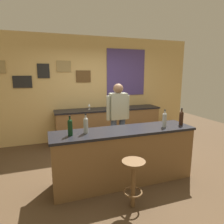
# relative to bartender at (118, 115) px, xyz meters

# --- Properties ---
(ground_plane) EXTENTS (10.00, 10.00, 0.00)m
(ground_plane) POSITION_rel_bartender_xyz_m (-0.26, -0.58, -0.94)
(ground_plane) COLOR #4C3823
(back_wall) EXTENTS (6.00, 0.09, 2.80)m
(back_wall) POSITION_rel_bartender_xyz_m (-0.25, 1.44, 0.48)
(back_wall) COLOR tan
(back_wall) RESTS_ON ground_plane
(bar_counter) EXTENTS (2.40, 0.60, 0.92)m
(bar_counter) POSITION_rel_bartender_xyz_m (-0.26, -0.98, -0.47)
(bar_counter) COLOR brown
(bar_counter) RESTS_ON ground_plane
(side_counter) EXTENTS (2.85, 0.56, 0.90)m
(side_counter) POSITION_rel_bartender_xyz_m (0.14, 1.07, -0.48)
(side_counter) COLOR brown
(side_counter) RESTS_ON ground_plane
(bartender) EXTENTS (0.52, 0.21, 1.62)m
(bartender) POSITION_rel_bartender_xyz_m (0.00, 0.00, 0.00)
(bartender) COLOR #384766
(bartender) RESTS_ON ground_plane
(bar_stool) EXTENTS (0.32, 0.32, 0.68)m
(bar_stool) POSITION_rel_bartender_xyz_m (-0.40, -1.65, -0.48)
(bar_stool) COLOR brown
(bar_stool) RESTS_ON ground_plane
(wine_bottle_a) EXTENTS (0.07, 0.07, 0.31)m
(wine_bottle_a) POSITION_rel_bartender_xyz_m (-1.14, -1.01, 0.12)
(wine_bottle_a) COLOR black
(wine_bottle_a) RESTS_ON bar_counter
(wine_bottle_b) EXTENTS (0.07, 0.07, 0.31)m
(wine_bottle_b) POSITION_rel_bartender_xyz_m (-0.90, -0.97, 0.12)
(wine_bottle_b) COLOR #999E99
(wine_bottle_b) RESTS_ON bar_counter
(wine_bottle_c) EXTENTS (0.07, 0.07, 0.31)m
(wine_bottle_c) POSITION_rel_bartender_xyz_m (0.45, -1.06, 0.12)
(wine_bottle_c) COLOR #999E99
(wine_bottle_c) RESTS_ON bar_counter
(wine_bottle_d) EXTENTS (0.07, 0.07, 0.31)m
(wine_bottle_d) POSITION_rel_bartender_xyz_m (0.82, -1.04, 0.12)
(wine_bottle_d) COLOR black
(wine_bottle_d) RESTS_ON bar_counter
(wine_glass_a) EXTENTS (0.07, 0.07, 0.16)m
(wine_glass_a) POSITION_rel_bartender_xyz_m (-0.39, 1.11, 0.07)
(wine_glass_a) COLOR silver
(wine_glass_a) RESTS_ON side_counter
(wine_glass_b) EXTENTS (0.07, 0.07, 0.16)m
(wine_glass_b) POSITION_rel_bartender_xyz_m (0.39, 0.99, 0.07)
(wine_glass_b) COLOR silver
(wine_glass_b) RESTS_ON side_counter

